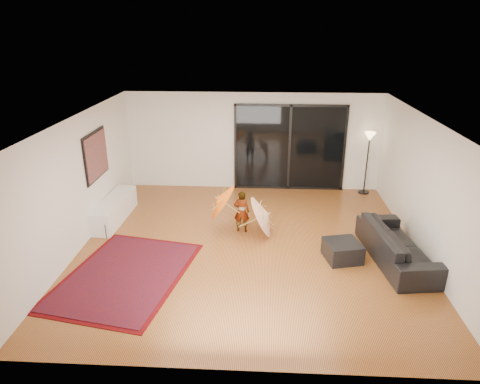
# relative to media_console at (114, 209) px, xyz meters

# --- Properties ---
(floor) EXTENTS (7.00, 7.00, 0.00)m
(floor) POSITION_rel_media_console_xyz_m (3.25, -1.14, -0.26)
(floor) COLOR #AE662F
(floor) RESTS_ON ground
(ceiling) EXTENTS (7.00, 7.00, 0.00)m
(ceiling) POSITION_rel_media_console_xyz_m (3.25, -1.14, 2.44)
(ceiling) COLOR white
(ceiling) RESTS_ON wall_back
(wall_back) EXTENTS (7.00, 0.00, 7.00)m
(wall_back) POSITION_rel_media_console_xyz_m (3.25, 2.36, 1.09)
(wall_back) COLOR silver
(wall_back) RESTS_ON floor
(wall_front) EXTENTS (7.00, 0.00, 7.00)m
(wall_front) POSITION_rel_media_console_xyz_m (3.25, -4.64, 1.09)
(wall_front) COLOR silver
(wall_front) RESTS_ON floor
(wall_left) EXTENTS (0.00, 7.00, 7.00)m
(wall_left) POSITION_rel_media_console_xyz_m (-0.25, -1.14, 1.09)
(wall_left) COLOR silver
(wall_left) RESTS_ON floor
(wall_right) EXTENTS (0.00, 7.00, 7.00)m
(wall_right) POSITION_rel_media_console_xyz_m (6.75, -1.14, 1.09)
(wall_right) COLOR silver
(wall_right) RESTS_ON floor
(sliding_door) EXTENTS (3.06, 0.07, 2.40)m
(sliding_door) POSITION_rel_media_console_xyz_m (4.25, 2.33, 0.94)
(sliding_door) COLOR black
(sliding_door) RESTS_ON wall_back
(painting) EXTENTS (0.04, 1.28, 1.08)m
(painting) POSITION_rel_media_console_xyz_m (-0.21, -0.14, 1.39)
(painting) COLOR black
(painting) RESTS_ON wall_left
(media_console) EXTENTS (0.56, 1.92, 0.53)m
(media_console) POSITION_rel_media_console_xyz_m (0.00, 0.00, 0.00)
(media_console) COLOR white
(media_console) RESTS_ON floor
(speaker) EXTENTS (0.31, 0.31, 0.33)m
(speaker) POSITION_rel_media_console_xyz_m (0.00, -0.80, -0.10)
(speaker) COLOR #424244
(speaker) RESTS_ON floor
(persian_rug) EXTENTS (2.60, 3.26, 0.02)m
(persian_rug) POSITION_rel_media_console_xyz_m (0.99, -2.41, -0.25)
(persian_rug) COLOR #4F0609
(persian_rug) RESTS_ON floor
(sofa) EXTENTS (1.19, 2.41, 0.67)m
(sofa) POSITION_rel_media_console_xyz_m (6.20, -1.55, 0.07)
(sofa) COLOR black
(sofa) RESTS_ON floor
(ottoman) EXTENTS (0.79, 0.79, 0.38)m
(ottoman) POSITION_rel_media_console_xyz_m (5.14, -1.57, -0.08)
(ottoman) COLOR black
(ottoman) RESTS_ON floor
(floor_lamp) EXTENTS (0.30, 0.30, 1.72)m
(floor_lamp) POSITION_rel_media_console_xyz_m (6.35, 2.11, 1.09)
(floor_lamp) COLOR black
(floor_lamp) RESTS_ON floor
(child) EXTENTS (0.37, 0.26, 0.96)m
(child) POSITION_rel_media_console_xyz_m (3.07, -0.44, 0.22)
(child) COLOR #999999
(child) RESTS_ON floor
(parasol_orange) EXTENTS (0.63, 0.87, 0.89)m
(parasol_orange) POSITION_rel_media_console_xyz_m (2.52, -0.49, 0.47)
(parasol_orange) COLOR #FD640D
(parasol_orange) RESTS_ON child
(parasol_white) EXTENTS (0.62, 0.97, 0.98)m
(parasol_white) POSITION_rel_media_console_xyz_m (3.67, -0.59, 0.24)
(parasol_white) COLOR white
(parasol_white) RESTS_ON floor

